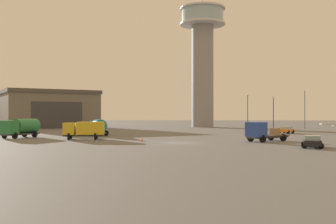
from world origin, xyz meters
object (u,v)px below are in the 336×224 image
car_black (312,141)px  light_post_west (305,106)px  truck_fuel_tanker_teal (98,126)px  truck_fuel_tanker_green (21,127)px  traffic_cone_near_left (142,139)px  truck_flatbed_blue (262,132)px  light_post_north (248,109)px  control_tower (203,53)px  light_post_east (273,110)px  car_orange (286,130)px  truck_box_yellow (84,129)px

car_black → light_post_west: light_post_west is taller
truck_fuel_tanker_teal → car_black: bearing=-150.2°
truck_fuel_tanker_green → traffic_cone_near_left: bearing=93.7°
truck_flatbed_blue → light_post_west: (17.69, 51.30, 4.54)m
truck_fuel_tanker_green → light_post_north: light_post_north is taller
truck_flatbed_blue → light_post_north: light_post_north is taller
control_tower → truck_fuel_tanker_teal: bearing=-109.9°
control_tower → light_post_east: 33.77m
control_tower → car_orange: (16.83, -37.53, -21.09)m
control_tower → truck_box_yellow: bearing=-105.6°
car_black → light_post_north: size_ratio=0.52×
control_tower → truck_flatbed_blue: 66.26m
truck_fuel_tanker_teal → car_orange: 36.39m
car_black → truck_flatbed_blue: bearing=-143.5°
truck_fuel_tanker_green → light_post_east: bearing=146.0°
light_post_north → traffic_cone_near_left: size_ratio=12.78×
truck_fuel_tanker_green → car_orange: (44.87, 19.45, -0.97)m
control_tower → truck_flatbed_blue: bearing=-81.9°
truck_fuel_tanker_teal → truck_box_yellow: 11.08m
truck_box_yellow → traffic_cone_near_left: (9.12, -2.78, -1.18)m
light_post_east → truck_fuel_tanker_teal: bearing=-143.9°
truck_fuel_tanker_green → truck_fuel_tanker_teal: (10.33, 8.03, -0.10)m
control_tower → traffic_cone_near_left: (-7.62, -62.77, -21.50)m
light_post_west → light_post_north: light_post_west is taller
truck_fuel_tanker_teal → traffic_cone_near_left: truck_fuel_tanker_teal is taller
light_post_east → light_post_north: 6.30m
control_tower → truck_flatbed_blue: control_tower is taller
car_orange → light_post_east: (-0.31, 13.51, 4.04)m
car_orange → light_post_east: 14.10m
light_post_west → light_post_east: bearing=-127.8°
truck_box_yellow → car_black: 32.11m
truck_box_yellow → truck_fuel_tanker_green: bearing=-25.4°
control_tower → truck_fuel_tanker_green: size_ratio=5.73×
truck_flatbed_blue → traffic_cone_near_left: (-16.51, -0.40, -0.97)m
truck_fuel_tanker_teal → control_tower: bearing=-43.7°
truck_fuel_tanker_green → truck_fuel_tanker_teal: size_ratio=0.97×
truck_fuel_tanker_teal → car_orange: bearing=-95.5°
light_post_north → car_orange: bearing=-70.5°
control_tower → light_post_north: size_ratio=4.57×
truck_box_yellow → light_post_west: 65.48m
control_tower → traffic_cone_near_left: 66.78m
light_post_west → car_orange: bearing=-110.2°
light_post_north → light_post_east: bearing=-28.6°
truck_fuel_tanker_teal → light_post_north: size_ratio=0.83×
car_orange → light_post_west: 28.66m
light_post_east → car_orange: bearing=-88.7°
light_post_east → control_tower: bearing=124.5°
truck_fuel_tanker_green → light_post_west: 71.47m
light_post_east → light_post_north: size_ratio=0.93×
control_tower → car_orange: bearing=-65.9°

